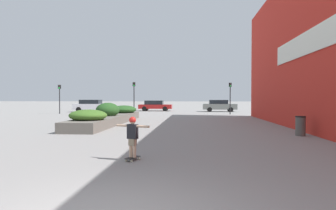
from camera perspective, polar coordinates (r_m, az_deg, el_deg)
name	(u,v)px	position (r m, az deg, el deg)	size (l,w,h in m)	color
building_wall_right	(317,38)	(16.88, 26.58, 11.42)	(0.67, 30.48, 9.63)	red
planter_box	(109,116)	(21.74, -11.09, -2.07)	(2.23, 12.59, 1.49)	#605B54
skateboard	(133,158)	(8.94, -6.75, -10.01)	(0.41, 0.61, 0.09)	black
skateboarder	(133,133)	(8.82, -6.76, -5.26)	(1.05, 0.48, 1.19)	tan
trash_bin	(300,126)	(15.77, 23.91, -3.66)	(0.48, 0.48, 0.95)	#514C47
car_leftmost	(219,106)	(40.18, 9.75, -0.11)	(4.40, 1.86, 1.55)	slate
car_center_left	(92,106)	(39.90, -14.31, -0.10)	(4.63, 2.04, 1.58)	silver
car_center_right	(155,105)	(41.85, -2.49, -0.08)	(4.57, 2.02, 1.46)	maroon
car_rightmost	(291,105)	(41.58, 22.39, -0.08)	(4.69, 2.04, 1.63)	silver
traffic_light_left	(134,92)	(34.29, -6.50, 2.40)	(0.28, 0.30, 3.61)	black
traffic_light_right	(230,93)	(33.55, 11.77, 2.29)	(0.28, 0.30, 3.50)	black
traffic_light_far_left	(59,94)	(36.61, -19.97, 2.00)	(0.28, 0.30, 3.33)	black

